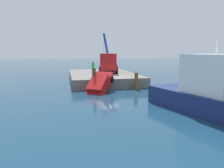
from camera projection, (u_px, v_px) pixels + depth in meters
The scene contains 7 objects.
ground at pixel (108, 86), 25.51m from camera, with size 200.00×200.00×0.00m, color navy.
dock at pixel (102, 77), 29.34m from camera, with size 13.72×8.73×1.14m, color slate.
crane_truck at pixel (109, 63), 29.50m from camera, with size 8.55×3.69×5.97m.
dock_worker at pixel (93, 68), 27.02m from camera, with size 0.34×0.34×1.77m.
salvaged_car at pixel (98, 86), 21.13m from camera, with size 4.15×3.70×3.05m.
piling_near at pixel (94, 80), 21.65m from camera, with size 0.31×0.31×2.41m, color #4C4628.
piling_mid at pixel (136, 81), 22.68m from camera, with size 0.39×0.39×1.85m, color brown.
Camera 1 is at (24.70, -4.96, 4.05)m, focal length 33.57 mm.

